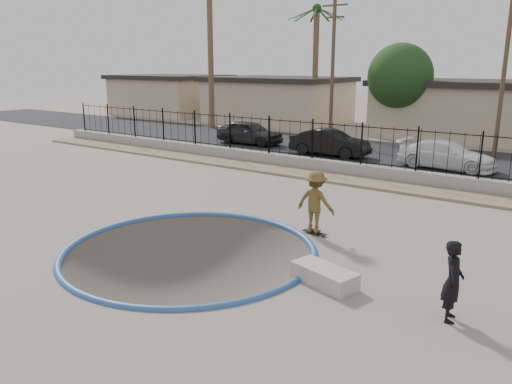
{
  "coord_description": "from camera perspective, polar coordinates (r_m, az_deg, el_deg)",
  "views": [
    {
      "loc": [
        8.96,
        -10.46,
        5.02
      ],
      "look_at": [
        0.1,
        2.0,
        1.07
      ],
      "focal_mm": 35.0,
      "sensor_mm": 36.0,
      "label": 1
    }
  ],
  "objects": [
    {
      "name": "rock_strip",
      "position": [
        22.17,
        10.63,
        1.29
      ],
      "size": [
        42.0,
        1.6,
        0.11
      ],
      "primitive_type": "cube",
      "color": "tan",
      "rests_on": "ground"
    },
    {
      "name": "concrete_ledge",
      "position": [
        11.95,
        7.81,
        -9.45
      ],
      "size": [
        1.73,
        1.1,
        0.4
      ],
      "primitive_type": "cube",
      "rotation": [
        0.0,
        0.0,
        -0.27
      ],
      "color": "#AFA99B",
      "rests_on": "ground"
    },
    {
      "name": "bowl_pit",
      "position": [
        13.96,
        -7.55,
        -6.71
      ],
      "size": [
        6.84,
        6.84,
        1.8
      ],
      "primitive_type": null,
      "color": "#4C423A",
      "rests_on": "ground"
    },
    {
      "name": "coping_ring",
      "position": [
        13.96,
        -7.55,
        -6.71
      ],
      "size": [
        7.04,
        7.04,
        0.2
      ],
      "primitive_type": "torus",
      "color": "#2D5492",
      "rests_on": "ground"
    },
    {
      "name": "retaining_wall",
      "position": [
        23.1,
        11.81,
        2.39
      ],
      "size": [
        42.0,
        0.45,
        0.6
      ],
      "primitive_type": "cube",
      "color": "gray",
      "rests_on": "ground"
    },
    {
      "name": "skateboard",
      "position": [
        15.24,
        6.72,
        -4.62
      ],
      "size": [
        0.81,
        0.28,
        0.07
      ],
      "rotation": [
        0.0,
        0.0,
        -0.11
      ],
      "color": "black",
      "rests_on": "ground"
    },
    {
      "name": "utility_pole_left",
      "position": [
        33.04,
        8.74,
        13.78
      ],
      "size": [
        1.7,
        0.24,
        9.0
      ],
      "color": "#473323",
      "rests_on": "ground"
    },
    {
      "name": "ground",
      "position": [
        24.94,
        13.23,
        -0.11
      ],
      "size": [
        120.0,
        120.0,
        2.2
      ],
      "primitive_type": "cube",
      "color": "gray",
      "rests_on": "ground"
    },
    {
      "name": "house_west",
      "position": [
        44.15,
        2.49,
        10.52
      ],
      "size": [
        11.6,
        8.6,
        3.9
      ],
      "color": "tan",
      "rests_on": "ground"
    },
    {
      "name": "skater",
      "position": [
        14.98,
        6.82,
        -1.46
      ],
      "size": [
        1.21,
        0.7,
        1.86
      ],
      "primitive_type": "imported",
      "rotation": [
        0.0,
        0.0,
        3.15
      ],
      "color": "olive",
      "rests_on": "ground"
    },
    {
      "name": "house_west_far",
      "position": [
        52.36,
        -9.75,
        10.95
      ],
      "size": [
        10.6,
        8.6,
        3.9
      ],
      "color": "tan",
      "rests_on": "ground"
    },
    {
      "name": "car_c",
      "position": [
        25.99,
        20.99,
        3.98
      ],
      "size": [
        4.74,
        2.16,
        1.35
      ],
      "primitive_type": "imported",
      "rotation": [
        0.0,
        0.0,
        1.51
      ],
      "color": "white",
      "rests_on": "street"
    },
    {
      "name": "house_center",
      "position": [
        38.15,
        21.99,
        8.88
      ],
      "size": [
        10.6,
        8.6,
        3.9
      ],
      "color": "tan",
      "rests_on": "ground"
    },
    {
      "name": "fence",
      "position": [
        22.88,
        11.97,
        5.33
      ],
      "size": [
        40.0,
        0.04,
        1.8
      ],
      "color": "black",
      "rests_on": "retaining_wall"
    },
    {
      "name": "car_b",
      "position": [
        28.03,
        8.45,
        5.6
      ],
      "size": [
        4.46,
        1.7,
        1.45
      ],
      "primitive_type": "imported",
      "rotation": [
        0.0,
        0.0,
        1.61
      ],
      "color": "black",
      "rests_on": "street"
    },
    {
      "name": "videographer",
      "position": [
        10.76,
        21.58,
        -9.44
      ],
      "size": [
        0.54,
        0.69,
        1.68
      ],
      "primitive_type": "imported",
      "rotation": [
        0.0,
        0.0,
        1.82
      ],
      "color": "black",
      "rests_on": "ground"
    },
    {
      "name": "palm_left",
      "position": [
        40.13,
        -5.3,
        18.62
      ],
      "size": [
        2.3,
        2.3,
        11.3
      ],
      "color": "brown",
      "rests_on": "ground"
    },
    {
      "name": "palm_mid",
      "position": [
        39.37,
        6.88,
        16.82
      ],
      "size": [
        2.3,
        2.3,
        9.3
      ],
      "color": "brown",
      "rests_on": "ground"
    },
    {
      "name": "car_a",
      "position": [
        31.81,
        -0.72,
        6.83
      ],
      "size": [
        4.4,
        1.84,
        1.49
      ],
      "primitive_type": "imported",
      "rotation": [
        0.0,
        0.0,
        1.59
      ],
      "color": "black",
      "rests_on": "street"
    },
    {
      "name": "utility_pole_mid",
      "position": [
        29.87,
        26.57,
        12.89
      ],
      "size": [
        1.7,
        0.24,
        9.5
      ],
      "color": "#473323",
      "rests_on": "ground"
    },
    {
      "name": "street",
      "position": [
        29.31,
        17.12,
        4.02
      ],
      "size": [
        90.0,
        8.0,
        0.04
      ],
      "primitive_type": "cube",
      "color": "black",
      "rests_on": "ground"
    },
    {
      "name": "street_tree_left",
      "position": [
        35.54,
        16.13,
        12.6
      ],
      "size": [
        4.32,
        4.32,
        6.36
      ],
      "color": "#473323",
      "rests_on": "ground"
    }
  ]
}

